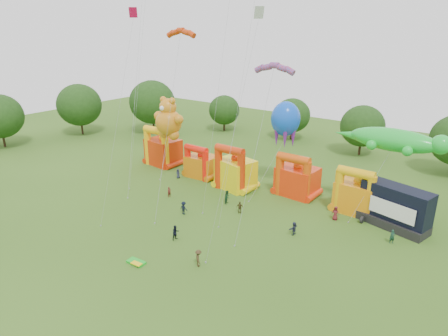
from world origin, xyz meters
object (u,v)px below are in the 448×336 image
Objects in this scene: gecko_kite at (381,164)px; spectator_4 at (240,208)px; bouncy_castle_2 at (234,172)px; stage_trailer at (395,207)px; spectator_0 at (178,174)px; octopus_kite at (279,139)px; teddy_bear_kite at (168,124)px; bouncy_castle_0 at (162,150)px.

gecko_kite reaches higher than spectator_4.
bouncy_castle_2 is 0.79× the size of stage_trailer.
spectator_4 reaches higher than spectator_0.
stage_trailer is 0.67× the size of octopus_kite.
teddy_bear_kite is 0.98× the size of octopus_kite.
bouncy_castle_0 is 0.51× the size of gecko_kite.
bouncy_castle_2 is at bearing -171.19° from gecko_kite.
spectator_0 is at bearing -26.30° from bouncy_castle_0.
gecko_kite is at bearing 8.33° from teddy_bear_kite.
spectator_4 is at bearing -19.67° from bouncy_castle_0.
spectator_4 is at bearing -49.62° from bouncy_castle_2.
spectator_4 is at bearing -16.03° from teddy_bear_kite.
teddy_bear_kite is 8.20m from spectator_0.
spectator_4 is (22.57, -8.07, -1.87)m from bouncy_castle_0.
teddy_bear_kite is at bearing -171.67° from gecko_kite.
bouncy_castle_2 is 21.11m from gecko_kite.
bouncy_castle_0 is 0.80× the size of stage_trailer.
octopus_kite is at bearing 177.45° from gecko_kite.
teddy_bear_kite reaches higher than gecko_kite.
bouncy_castle_2 is at bearing -175.59° from stage_trailer.
gecko_kite is 9.04× the size of spectator_0.
spectator_0 is (-32.83, -3.91, -1.80)m from stage_trailer.
teddy_bear_kite is 8.43× the size of spectator_0.
bouncy_castle_0 is 4.60× the size of spectator_0.
gecko_kite is (20.35, 3.15, 4.64)m from bouncy_castle_2.
octopus_kite is (-17.72, 2.05, 5.36)m from stage_trailer.
bouncy_castle_0 is 39.89m from stage_trailer.
bouncy_castle_0 is 4.30× the size of spectator_4.
teddy_bear_kite is at bearing -31.73° from bouncy_castle_0.
gecko_kite reaches higher than bouncy_castle_0.
octopus_kite is at bearing 173.41° from stage_trailer.
stage_trailer is at bearing 0.60° from bouncy_castle_0.
bouncy_castle_0 is at bearing 175.40° from bouncy_castle_2.
gecko_kite reaches higher than bouncy_castle_2.
stage_trailer is at bearing -27.28° from gecko_kite.
spectator_4 is (-14.64, -9.86, -6.48)m from gecko_kite.
bouncy_castle_2 is 4.25× the size of spectator_4.
gecko_kite is at bearing 2.76° from bouncy_castle_0.
gecko_kite is (32.44, 4.75, -1.32)m from teddy_bear_kite.
octopus_kite is (22.17, 2.47, 5.24)m from bouncy_castle_0.
gecko_kite is at bearing 8.81° from bouncy_castle_2.
bouncy_castle_0 is at bearing -177.24° from gecko_kite.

